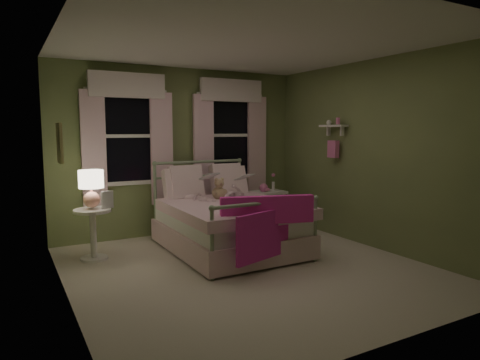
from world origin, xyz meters
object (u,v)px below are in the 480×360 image
bed (228,222)px  child_right (231,179)px  teddy_bear (219,190)px  nightstand_left (93,227)px  table_lamp (91,185)px  nightstand_right (269,197)px  child_left (196,177)px

bed → child_right: child_right is taller
teddy_bear → nightstand_left: bearing=174.6°
child_right → teddy_bear: child_right is taller
table_lamp → nightstand_right: table_lamp is taller
child_right → table_lamp: (-1.98, 0.00, 0.03)m
bed → table_lamp: bearing=166.0°
child_left → table_lamp: (-1.42, 0.00, -0.02)m
child_left → child_right: size_ratio=1.14×
child_right → nightstand_right: (0.83, 0.27, -0.37)m
child_right → nightstand_left: 2.04m
teddy_bear → nightstand_right: (1.11, 0.42, -0.24)m
bed → teddy_bear: bearing=90.0°
child_left → nightstand_right: bearing=177.0°
nightstand_right → table_lamp: bearing=-174.6°
nightstand_left → nightstand_right: same height
bed → nightstand_left: size_ratio=3.13×
child_left → nightstand_right: 1.48m
nightstand_left → teddy_bear: bearing=-5.4°
teddy_bear → table_lamp: 1.71m
child_right → child_left: bearing=10.1°
nightstand_left → table_lamp: (0.00, 0.00, 0.54)m
nightstand_right → nightstand_left: bearing=-174.6°
bed → nightstand_left: 1.75m
teddy_bear → nightstand_right: teddy_bear is taller
child_left → nightstand_right: size_ratio=1.26×
bed → nightstand_left: (-1.70, 0.42, 0.03)m
child_right → table_lamp: 1.98m
teddy_bear → table_lamp: table_lamp is taller
child_right → table_lamp: child_right is taller
child_left → table_lamp: bearing=-13.8°
bed → teddy_bear: (0.00, 0.26, 0.41)m
child_right → nightstand_right: child_right is taller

